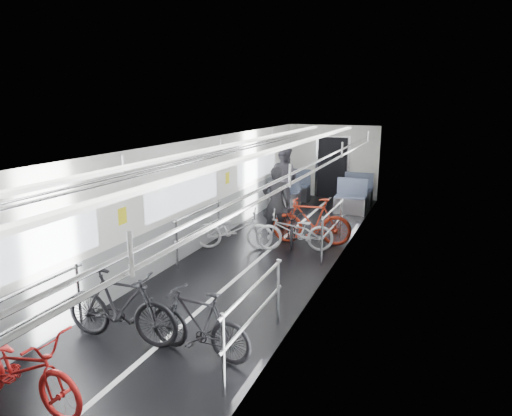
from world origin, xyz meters
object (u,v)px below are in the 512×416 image
(bike_left_mid, at_px, (121,306))
(bike_right_mid, at_px, (295,231))
(bike_aisle, at_px, (292,225))
(person_standing, at_px, (276,204))
(person_seated, at_px, (284,178))
(bike_left_near, at_px, (21,367))
(bike_right_far, at_px, (312,221))
(bike_left_far, at_px, (234,229))
(bike_right_near, at_px, (199,323))

(bike_left_mid, height_order, bike_right_mid, bike_left_mid)
(bike_aisle, relative_size, person_standing, 0.92)
(person_standing, height_order, person_seated, person_seated)
(bike_left_near, bearing_deg, bike_aisle, -5.14)
(bike_right_far, bearing_deg, person_seated, -159.06)
(bike_left_far, height_order, person_standing, person_standing)
(bike_right_mid, bearing_deg, person_seated, -175.30)
(bike_right_near, xyz_separation_m, bike_aisle, (-0.33, 4.93, -0.03))
(bike_left_far, bearing_deg, bike_left_mid, 165.92)
(bike_left_far, bearing_deg, bike_left_near, 163.67)
(bike_left_far, relative_size, person_seated, 0.91)
(bike_aisle, relative_size, person_seated, 0.86)
(bike_right_near, distance_m, person_standing, 5.11)
(bike_right_near, relative_size, bike_right_far, 0.85)
(bike_left_mid, xyz_separation_m, person_seated, (-0.43, 8.09, 0.42))
(person_seated, bearing_deg, bike_left_near, 107.78)
(bike_aisle, bearing_deg, bike_left_mid, -117.82)
(bike_left_near, xyz_separation_m, person_standing, (0.52, 6.61, 0.42))
(bike_left_mid, xyz_separation_m, bike_right_mid, (1.02, 4.53, -0.07))
(bike_right_far, bearing_deg, bike_left_far, -65.53)
(bike_left_near, relative_size, bike_left_mid, 1.01)
(bike_left_near, height_order, person_seated, person_seated)
(bike_left_far, relative_size, person_standing, 0.98)
(bike_aisle, bearing_deg, bike_right_mid, -84.37)
(bike_left_mid, height_order, bike_left_far, bike_left_mid)
(bike_right_near, bearing_deg, person_seated, -164.27)
(bike_left_near, bearing_deg, bike_left_far, 4.26)
(bike_right_mid, distance_m, person_standing, 0.97)
(person_seated, bearing_deg, person_standing, 121.36)
(person_standing, bearing_deg, person_seated, -85.00)
(bike_left_mid, xyz_separation_m, person_standing, (0.39, 5.12, 0.36))
(bike_right_near, bearing_deg, bike_left_mid, -81.13)
(bike_right_mid, distance_m, bike_aisle, 0.53)
(bike_left_mid, bearing_deg, bike_left_far, -0.09)
(person_seated, bearing_deg, bike_left_far, 108.59)
(bike_right_near, distance_m, bike_right_mid, 4.45)
(bike_left_far, distance_m, bike_aisle, 1.35)
(bike_right_far, bearing_deg, bike_right_near, -9.55)
(bike_right_near, relative_size, bike_aisle, 0.94)
(bike_right_mid, distance_m, person_seated, 3.88)
(bike_right_near, height_order, person_seated, person_seated)
(bike_left_mid, relative_size, bike_right_near, 1.13)
(bike_left_near, bearing_deg, bike_right_near, -35.82)
(bike_left_near, height_order, bike_right_near, same)
(bike_left_far, relative_size, bike_right_far, 0.96)
(bike_aisle, bearing_deg, bike_left_far, -160.03)
(bike_right_mid, bearing_deg, bike_left_near, -28.36)
(bike_right_near, xyz_separation_m, bike_right_far, (0.10, 5.05, 0.08))
(bike_right_mid, bearing_deg, bike_right_far, 143.00)
(person_standing, bearing_deg, bike_right_far, 170.73)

